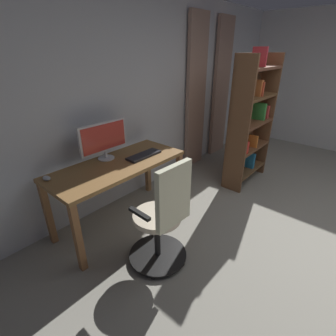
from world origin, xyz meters
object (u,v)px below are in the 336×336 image
(desk, at_px, (119,172))
(computer_monitor, at_px, (104,138))
(bookshelf, at_px, (248,122))
(office_chair, at_px, (163,221))
(computer_keyboard, at_px, (144,155))
(computer_mouse, at_px, (47,178))

(desk, height_order, computer_monitor, computer_monitor)
(desk, xyz_separation_m, bookshelf, (-1.93, 0.57, 0.25))
(office_chair, relative_size, computer_monitor, 1.81)
(computer_keyboard, height_order, bookshelf, bookshelf)
(office_chair, height_order, computer_keyboard, office_chair)
(office_chair, bearing_deg, computer_mouse, 119.78)
(computer_keyboard, relative_size, bookshelf, 0.23)
(office_chair, bearing_deg, computer_keyboard, 58.35)
(office_chair, distance_m, bookshelf, 2.14)
(desk, relative_size, computer_keyboard, 3.49)
(computer_mouse, bearing_deg, office_chair, 117.48)
(desk, distance_m, office_chair, 0.82)
(office_chair, xyz_separation_m, bookshelf, (-2.09, -0.21, 0.43))
(desk, relative_size, bookshelf, 0.79)
(computer_monitor, height_order, bookshelf, bookshelf)
(office_chair, bearing_deg, bookshelf, 8.17)
(computer_monitor, relative_size, bookshelf, 0.31)
(computer_keyboard, bearing_deg, bookshelf, 162.72)
(office_chair, xyz_separation_m, computer_monitor, (-0.16, -0.99, 0.51))
(bookshelf, bearing_deg, computer_monitor, -21.76)
(computer_monitor, xyz_separation_m, computer_mouse, (0.67, -0.00, -0.22))
(office_chair, height_order, computer_monitor, computer_monitor)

